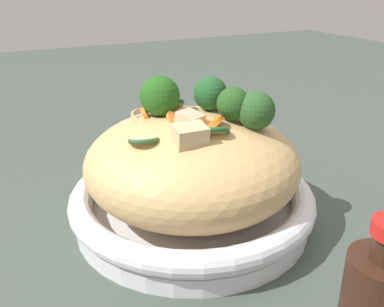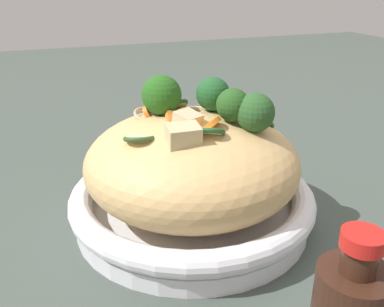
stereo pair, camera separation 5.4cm
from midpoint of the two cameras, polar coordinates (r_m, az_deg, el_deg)
name	(u,v)px [view 1 (the left image)]	position (r m, az deg, el deg)	size (l,w,h in m)	color
ground_plane	(192,220)	(0.58, -2.67, -8.91)	(3.00, 3.00, 0.00)	#3F4A43
serving_bowl	(192,202)	(0.57, -2.72, -6.63)	(0.32, 0.32, 0.05)	white
noodle_heap	(192,162)	(0.54, -2.85, -1.25)	(0.27, 0.27, 0.13)	tan
broccoli_florets	(209,102)	(0.52, -0.71, 6.93)	(0.15, 0.14, 0.06)	#91AF74
carrot_coins	(189,115)	(0.53, -3.25, 5.19)	(0.12, 0.13, 0.03)	orange
zucchini_slices	(202,122)	(0.52, -1.65, 4.20)	(0.21, 0.15, 0.04)	beige
chicken_chunks	(197,123)	(0.50, -2.45, 4.08)	(0.12, 0.14, 0.03)	#C7B98B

